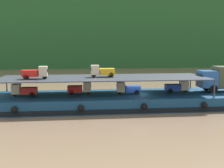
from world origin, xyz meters
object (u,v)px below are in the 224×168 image
(mini_truck_lower_fore, at_px, (177,87))
(cargo_barge, at_px, (136,100))
(mini_truck_upper_mid, at_px, (102,71))
(mini_truck_lower_stern, at_px, (24,90))
(mini_truck_upper_stern, at_px, (35,73))
(mini_truck_lower_aft, at_px, (80,88))
(mini_truck_lower_mid, at_px, (128,88))

(mini_truck_lower_fore, bearing_deg, cargo_barge, -173.95)
(mini_truck_upper_mid, bearing_deg, cargo_barge, -5.04)
(mini_truck_lower_stern, height_order, mini_truck_upper_mid, mini_truck_upper_mid)
(cargo_barge, xyz_separation_m, mini_truck_upper_stern, (-11.40, -0.74, 3.44))
(mini_truck_lower_stern, distance_m, mini_truck_upper_stern, 2.52)
(mini_truck_lower_aft, xyz_separation_m, mini_truck_lower_mid, (5.56, -0.65, 0.00))
(mini_truck_lower_stern, distance_m, mini_truck_upper_mid, 9.04)
(mini_truck_lower_fore, bearing_deg, mini_truck_lower_mid, -174.68)
(mini_truck_lower_mid, distance_m, mini_truck_lower_fore, 6.14)
(mini_truck_lower_fore, relative_size, mini_truck_upper_mid, 1.01)
(cargo_barge, relative_size, mini_truck_lower_mid, 11.77)
(cargo_barge, height_order, mini_truck_lower_aft, mini_truck_lower_aft)
(mini_truck_upper_stern, bearing_deg, mini_truck_lower_stern, 156.68)
(mini_truck_lower_mid, height_order, mini_truck_upper_mid, mini_truck_upper_mid)
(cargo_barge, relative_size, mini_truck_upper_stern, 11.91)
(mini_truck_lower_aft, bearing_deg, mini_truck_lower_stern, -173.05)
(mini_truck_lower_stern, relative_size, mini_truck_lower_fore, 1.00)
(mini_truck_lower_aft, xyz_separation_m, mini_truck_upper_mid, (2.60, -0.27, 2.00))
(cargo_barge, height_order, mini_truck_upper_mid, mini_truck_upper_mid)
(cargo_barge, bearing_deg, mini_truck_upper_stern, -176.29)
(mini_truck_lower_mid, xyz_separation_m, mini_truck_lower_fore, (6.11, 0.57, 0.00))
(mini_truck_lower_stern, distance_m, mini_truck_lower_aft, 6.25)
(mini_truck_upper_stern, bearing_deg, mini_truck_lower_fore, 4.43)
(mini_truck_lower_stern, relative_size, mini_truck_lower_mid, 1.00)
(cargo_barge, xyz_separation_m, mini_truck_lower_mid, (-1.04, -0.03, 1.44))
(mini_truck_lower_aft, distance_m, mini_truck_lower_mid, 5.60)
(mini_truck_lower_mid, bearing_deg, mini_truck_upper_stern, -176.10)
(mini_truck_upper_stern, height_order, mini_truck_upper_mid, same)
(cargo_barge, distance_m, mini_truck_lower_stern, 12.88)
(mini_truck_lower_fore, distance_m, mini_truck_upper_stern, 16.65)
(mini_truck_lower_stern, distance_m, mini_truck_lower_mid, 11.76)
(mini_truck_lower_mid, xyz_separation_m, mini_truck_upper_stern, (-10.36, -0.71, 2.00))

